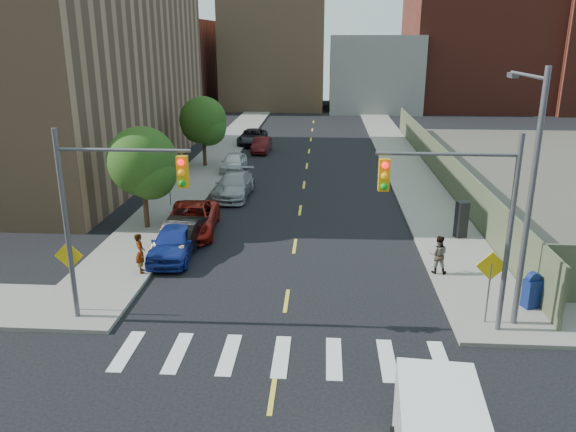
# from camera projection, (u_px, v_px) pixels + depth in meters

# --- Properties ---
(sidewalk_nw) EXTENTS (3.50, 73.00, 0.15)m
(sidewalk_nw) POSITION_uv_depth(u_px,v_px,m) (230.00, 142.00, 54.21)
(sidewalk_nw) COLOR gray
(sidewalk_nw) RESTS_ON ground
(sidewalk_ne) EXTENTS (3.50, 73.00, 0.15)m
(sidewalk_ne) POSITION_uv_depth(u_px,v_px,m) (392.00, 144.00, 53.25)
(sidewalk_ne) COLOR gray
(sidewalk_ne) RESTS_ON ground
(fence_north) EXTENTS (0.12, 44.00, 2.50)m
(fence_north) POSITION_uv_depth(u_px,v_px,m) (440.00, 163.00, 39.95)
(fence_north) COLOR #535B3F
(fence_north) RESTS_ON ground
(building_nw) EXTENTS (22.00, 30.00, 16.00)m
(building_nw) POSITION_uv_depth(u_px,v_px,m) (12.00, 62.00, 41.74)
(building_nw) COLOR #8C6B4C
(building_nw) RESTS_ON ground
(bg_bldg_west) EXTENTS (14.00, 18.00, 12.00)m
(bg_bldg_west) POSITION_uv_depth(u_px,v_px,m) (163.00, 64.00, 80.36)
(bg_bldg_west) COLOR #592319
(bg_bldg_west) RESTS_ON ground
(bg_bldg_midwest) EXTENTS (14.00, 16.00, 15.00)m
(bg_bldg_midwest) POSITION_uv_depth(u_px,v_px,m) (275.00, 53.00, 80.81)
(bg_bldg_midwest) COLOR #8C6B4C
(bg_bldg_midwest) RESTS_ON ground
(bg_bldg_center) EXTENTS (12.00, 16.00, 10.00)m
(bg_bldg_center) POSITION_uv_depth(u_px,v_px,m) (373.00, 72.00, 78.80)
(bg_bldg_center) COLOR gray
(bg_bldg_center) RESTS_ON ground
(bg_bldg_east) EXTENTS (18.00, 18.00, 16.00)m
(bg_bldg_east) POSITION_uv_depth(u_px,v_px,m) (473.00, 50.00, 78.92)
(bg_bldg_east) COLOR #592319
(bg_bldg_east) RESTS_ON ground
(signal_nw) EXTENTS (4.59, 0.30, 7.00)m
(signal_nw) POSITION_uv_depth(u_px,v_px,m) (107.00, 201.00, 19.01)
(signal_nw) COLOR #59595E
(signal_nw) RESTS_ON ground
(signal_ne) EXTENTS (4.59, 0.30, 7.00)m
(signal_ne) POSITION_uv_depth(u_px,v_px,m) (465.00, 208.00, 18.27)
(signal_ne) COLOR #59595E
(signal_ne) RESTS_ON ground
(streetlight_ne) EXTENTS (0.25, 3.70, 9.00)m
(streetlight_ne) POSITION_uv_depth(u_px,v_px,m) (528.00, 182.00, 18.77)
(streetlight_ne) COLOR #59595E
(streetlight_ne) RESTS_ON ground
(warn_sign_nw) EXTENTS (1.06, 0.06, 2.83)m
(warn_sign_nw) POSITION_uv_depth(u_px,v_px,m) (70.00, 263.00, 20.37)
(warn_sign_nw) COLOR #59595E
(warn_sign_nw) RESTS_ON ground
(warn_sign_ne) EXTENTS (1.06, 0.06, 2.83)m
(warn_sign_ne) POSITION_uv_depth(u_px,v_px,m) (490.00, 274.00, 19.44)
(warn_sign_ne) COLOR #59595E
(warn_sign_ne) RESTS_ON ground
(warn_sign_midwest) EXTENTS (1.06, 0.06, 2.83)m
(warn_sign_midwest) POSITION_uv_depth(u_px,v_px,m) (169.00, 176.00, 33.20)
(warn_sign_midwest) COLOR #59595E
(warn_sign_midwest) RESTS_ON ground
(tree_west_near) EXTENTS (3.66, 3.64, 5.52)m
(tree_west_near) POSITION_uv_depth(u_px,v_px,m) (143.00, 166.00, 29.00)
(tree_west_near) COLOR #332114
(tree_west_near) RESTS_ON ground
(tree_west_far) EXTENTS (3.66, 3.64, 5.52)m
(tree_west_far) POSITION_uv_depth(u_px,v_px,m) (203.00, 123.00, 43.25)
(tree_west_far) COLOR #332114
(tree_west_far) RESTS_ON ground
(parked_car_blue) EXTENTS (1.92, 4.60, 1.56)m
(parked_car_blue) POSITION_uv_depth(u_px,v_px,m) (174.00, 242.00, 26.01)
(parked_car_blue) COLOR navy
(parked_car_blue) RESTS_ON ground
(parked_car_black) EXTENTS (1.95, 4.65, 1.49)m
(parked_car_black) POSITION_uv_depth(u_px,v_px,m) (181.00, 237.00, 26.76)
(parked_car_black) COLOR black
(parked_car_black) RESTS_ON ground
(parked_car_red) EXTENTS (2.99, 5.70, 1.53)m
(parked_car_red) POSITION_uv_depth(u_px,v_px,m) (191.00, 219.00, 29.25)
(parked_car_red) COLOR maroon
(parked_car_red) RESTS_ON ground
(parked_car_silver) EXTENTS (2.35, 5.35, 1.53)m
(parked_car_silver) POSITION_uv_depth(u_px,v_px,m) (234.00, 185.00, 35.89)
(parked_car_silver) COLOR #94979B
(parked_car_silver) RESTS_ON ground
(parked_car_white) EXTENTS (1.75, 4.23, 1.43)m
(parked_car_white) POSITION_uv_depth(u_px,v_px,m) (234.00, 162.00, 42.60)
(parked_car_white) COLOR silver
(parked_car_white) RESTS_ON ground
(parked_car_maroon) EXTENTS (1.54, 4.04, 1.31)m
(parked_car_maroon) POSITION_uv_depth(u_px,v_px,m) (262.00, 145.00, 49.77)
(parked_car_maroon) COLOR #430D0E
(parked_car_maroon) RESTS_ON ground
(parked_car_grey) EXTENTS (2.53, 5.23, 1.43)m
(parked_car_grey) POSITION_uv_depth(u_px,v_px,m) (252.00, 137.00, 53.39)
(parked_car_grey) COLOR black
(parked_car_grey) RESTS_ON ground
(mailbox) EXTENTS (0.69, 0.61, 1.41)m
(mailbox) POSITION_uv_depth(u_px,v_px,m) (532.00, 290.00, 20.91)
(mailbox) COLOR navy
(mailbox) RESTS_ON sidewalk_ne
(payphone) EXTENTS (0.67, 0.61, 1.85)m
(payphone) POSITION_uv_depth(u_px,v_px,m) (461.00, 219.00, 28.20)
(payphone) COLOR black
(payphone) RESTS_ON sidewalk_ne
(pedestrian_west) EXTENTS (0.64, 0.75, 1.75)m
(pedestrian_west) POSITION_uv_depth(u_px,v_px,m) (140.00, 253.00, 23.98)
(pedestrian_west) COLOR gray
(pedestrian_west) RESTS_ON sidewalk_nw
(pedestrian_east) EXTENTS (0.91, 0.76, 1.67)m
(pedestrian_east) POSITION_uv_depth(u_px,v_px,m) (438.00, 254.00, 23.92)
(pedestrian_east) COLOR gray
(pedestrian_east) RESTS_ON sidewalk_ne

